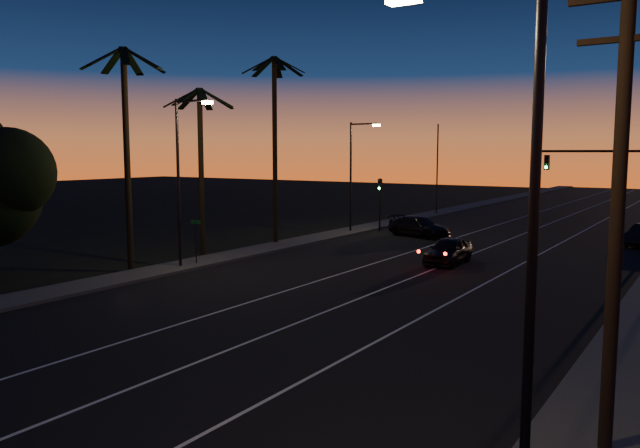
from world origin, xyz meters
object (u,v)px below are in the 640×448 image
Objects in this scene: utility_pole at (618,199)px; signal_mast at (612,175)px; cross_car at (419,226)px; lead_car at (448,250)px.

utility_pole is 30.33m from signal_mast.
signal_mast reaches higher than cross_car.
cross_car reaches higher than lead_car.
signal_mast is 1.29× the size of cross_car.
lead_car is at bearing -122.07° from signal_mast.
cross_car is at bearing 122.60° from lead_car.
lead_car is 11.33m from cross_car.
signal_mast is (-4.46, 29.99, -0.53)m from utility_pole.
signal_mast is at bearing 57.93° from lead_car.
lead_car is at bearing -57.40° from cross_car.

